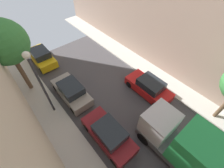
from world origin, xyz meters
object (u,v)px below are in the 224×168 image
(parked_car_left_3, at_px, (109,134))
(lamp_post, at_px, (38,77))
(delivery_truck, at_px, (197,155))
(parked_car_left_5, at_px, (41,57))
(parked_car_right_2, at_px, (149,87))
(parked_car_left_4, at_px, (71,91))
(street_tree_2, at_px, (5,43))

(parked_car_left_3, bearing_deg, lamp_post, 112.02)
(delivery_truck, distance_m, lamp_post, 10.48)
(parked_car_left_5, relative_size, parked_car_right_2, 1.00)
(delivery_truck, bearing_deg, parked_car_left_4, 105.88)
(parked_car_left_4, bearing_deg, street_tree_2, 126.19)
(parked_car_left_3, xyz_separation_m, street_tree_2, (-2.42, 8.32, 4.12))
(parked_car_left_5, bearing_deg, parked_car_left_3, -90.00)
(parked_car_left_4, height_order, delivery_truck, delivery_truck)
(parked_car_left_5, height_order, parked_car_right_2, same)
(parked_car_left_4, height_order, lamp_post, lamp_post)
(parked_car_left_4, bearing_deg, parked_car_left_3, -90.00)
(parked_car_left_4, xyz_separation_m, lamp_post, (-1.90, -0.31, 3.17))
(parked_car_left_5, bearing_deg, lamp_post, -106.12)
(parked_car_left_4, bearing_deg, lamp_post, -170.75)
(parked_car_left_3, distance_m, delivery_truck, 5.34)
(parked_car_left_3, height_order, parked_car_left_5, same)
(street_tree_2, xyz_separation_m, lamp_post, (0.52, -3.62, -0.96))
(parked_car_left_4, distance_m, lamp_post, 3.71)
(parked_car_left_3, bearing_deg, street_tree_2, 106.24)
(parked_car_right_2, height_order, lamp_post, lamp_post)
(parked_car_left_5, bearing_deg, parked_car_right_2, -62.25)
(street_tree_2, distance_m, lamp_post, 3.78)
(parked_car_right_2, bearing_deg, lamp_post, 153.19)
(parked_car_left_5, distance_m, lamp_post, 7.54)
(parked_car_right_2, distance_m, delivery_truck, 6.21)
(parked_car_left_5, height_order, lamp_post, lamp_post)
(lamp_post, bearing_deg, delivery_truck, -63.39)
(parked_car_left_3, xyz_separation_m, delivery_truck, (2.70, -4.49, 1.07))
(parked_car_left_5, xyz_separation_m, parked_car_right_2, (5.40, -10.26, 0.00))
(parked_car_left_5, relative_size, delivery_truck, 0.64)
(parked_car_left_5, relative_size, lamp_post, 0.74)
(parked_car_left_3, xyz_separation_m, parked_car_left_4, (0.00, 5.01, 0.00))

